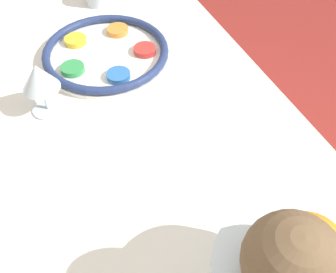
% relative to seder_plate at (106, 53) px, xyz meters
% --- Properties ---
extents(dining_table, '(1.57, 0.85, 0.72)m').
position_rel_seder_plate_xyz_m(dining_table, '(0.34, -0.10, -0.38)').
color(dining_table, silver).
rests_on(dining_table, ground_plane).
extents(seder_plate, '(0.31, 0.31, 0.03)m').
position_rel_seder_plate_xyz_m(seder_plate, '(0.00, 0.00, 0.00)').
color(seder_plate, white).
rests_on(seder_plate, dining_table).
extents(wine_glass, '(0.08, 0.08, 0.12)m').
position_rel_seder_plate_xyz_m(wine_glass, '(0.12, -0.17, 0.07)').
color(wine_glass, silver).
rests_on(wine_glass, dining_table).
extents(orange_fruit, '(0.09, 0.09, 0.09)m').
position_rel_seder_plate_xyz_m(orange_fruit, '(0.66, 0.06, 0.16)').
color(orange_fruit, orange).
rests_on(orange_fruit, fruit_stand).
extents(coconut, '(0.12, 0.12, 0.12)m').
position_rel_seder_plate_xyz_m(coconut, '(0.67, 0.03, 0.17)').
color(coconut, brown).
rests_on(coconut, fruit_stand).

